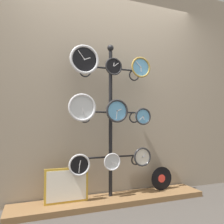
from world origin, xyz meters
name	(u,v)px	position (x,y,z in m)	size (l,w,h in m)	color
ground_plane	(125,215)	(0.00, 0.00, 0.00)	(12.00, 12.00, 0.00)	#47423D
shop_wall	(106,82)	(0.00, 0.57, 1.40)	(4.40, 0.04, 2.80)	gray
low_shelf	(112,200)	(0.00, 0.35, 0.03)	(2.20, 0.36, 0.06)	brown
display_stand	(110,146)	(0.00, 0.41, 0.62)	(0.77, 0.42, 1.81)	black
clock_top_left	(84,60)	(-0.34, 0.30, 1.57)	(0.32, 0.04, 0.32)	black
clock_top_center	(114,67)	(0.00, 0.31, 1.53)	(0.20, 0.04, 0.20)	black
clock_top_right	(141,67)	(0.35, 0.33, 1.56)	(0.25, 0.04, 0.25)	#60A8DB
clock_middle_left	(82,108)	(-0.35, 0.32, 1.06)	(0.30, 0.04, 0.30)	silver
clock_middle_center	(117,111)	(0.03, 0.29, 1.03)	(0.26, 0.04, 0.26)	#60A8DB
clock_middle_right	(143,116)	(0.38, 0.34, 0.97)	(0.20, 0.04, 0.20)	#60A8DB
clock_bottom_left	(79,165)	(-0.38, 0.32, 0.45)	(0.23, 0.04, 0.23)	black
clock_bottom_center	(112,162)	(-0.02, 0.32, 0.46)	(0.20, 0.04, 0.20)	silver
clock_bottom_right	(142,157)	(0.36, 0.32, 0.50)	(0.22, 0.04, 0.22)	silver
vinyl_record	(162,178)	(0.67, 0.39, 0.20)	(0.29, 0.01, 0.29)	black
picture_frame	(67,185)	(-0.51, 0.36, 0.24)	(0.45, 0.02, 0.36)	gold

